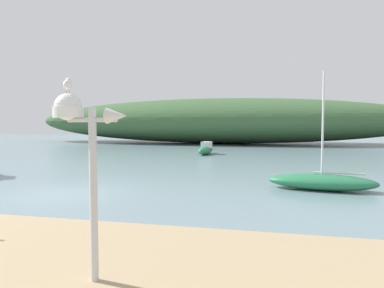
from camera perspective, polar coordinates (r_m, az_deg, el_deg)
name	(u,v)px	position (r m, az deg, el deg)	size (l,w,h in m)	color
ground_plane	(65,194)	(13.64, -20.36, -7.85)	(120.00, 120.00, 0.00)	gray
distant_hill	(220,121)	(45.60, 4.70, 3.84)	(51.50, 13.12, 5.87)	#3D6038
mast_structure	(80,130)	(5.49, -18.08, 2.23)	(1.18, 0.45, 2.88)	silver
seagull_on_radar	(68,84)	(5.64, -19.88, 9.31)	(0.21, 0.36, 0.25)	orange
motorboat_west_reach	(206,149)	(29.07, 2.29, -0.88)	(1.21, 3.27, 1.05)	#287A4C
sailboat_by_sandbar	(322,182)	(14.52, 20.66, -5.84)	(4.23, 1.77, 4.64)	#287A4C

